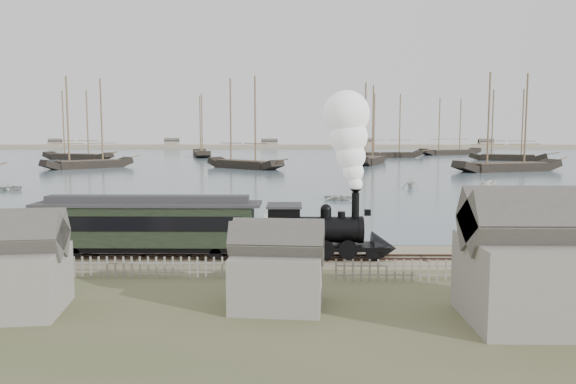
{
  "coord_description": "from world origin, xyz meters",
  "views": [
    {
      "loc": [
        2.77,
        -36.86,
        7.93
      ],
      "look_at": [
        2.29,
        4.76,
        3.5
      ],
      "focal_mm": 35.0,
      "sensor_mm": 36.0,
      "label": 1
    }
  ],
  "objects": [
    {
      "name": "ground",
      "position": [
        0.0,
        0.0,
        0.0
      ],
      "size": [
        600.0,
        600.0,
        0.0
      ],
      "primitive_type": "plane",
      "color": "gray",
      "rests_on": "ground"
    },
    {
      "name": "harbor_water",
      "position": [
        0.0,
        170.0,
        0.03
      ],
      "size": [
        600.0,
        336.0,
        0.06
      ],
      "primitive_type": "cube",
      "color": "#495F69",
      "rests_on": "ground"
    },
    {
      "name": "rail_track",
      "position": [
        0.0,
        -2.0,
        0.04
      ],
      "size": [
        120.0,
        1.8,
        0.16
      ],
      "color": "#3A281F",
      "rests_on": "ground"
    },
    {
      "name": "picket_fence_west",
      "position": [
        -6.5,
        -7.0,
        0.0
      ],
      "size": [
        19.0,
        0.1,
        1.2
      ],
      "primitive_type": null,
      "color": "gray",
      "rests_on": "ground"
    },
    {
      "name": "picket_fence_east",
      "position": [
        12.5,
        -7.5,
        0.0
      ],
      "size": [
        15.0,
        0.1,
        1.2
      ],
      "primitive_type": null,
      "color": "gray",
      "rests_on": "ground"
    },
    {
      "name": "shed_left",
      "position": [
        -10.0,
        -13.0,
        0.0
      ],
      "size": [
        5.0,
        4.0,
        4.1
      ],
      "primitive_type": null,
      "color": "gray",
      "rests_on": "ground"
    },
    {
      "name": "shed_mid",
      "position": [
        2.0,
        -12.0,
        0.0
      ],
      "size": [
        4.0,
        3.5,
        3.6
      ],
      "primitive_type": null,
      "color": "gray",
      "rests_on": "ground"
    },
    {
      "name": "shed_right",
      "position": [
        13.0,
        -14.0,
        0.0
      ],
      "size": [
        6.0,
        5.0,
        5.1
      ],
      "primitive_type": null,
      "color": "gray",
      "rests_on": "ground"
    },
    {
      "name": "far_spit",
      "position": [
        0.0,
        250.0,
        0.0
      ],
      "size": [
        500.0,
        20.0,
        1.8
      ],
      "primitive_type": "cube",
      "color": "tan",
      "rests_on": "ground"
    },
    {
      "name": "locomotive",
      "position": [
        5.79,
        -2.0,
        4.68
      ],
      "size": [
        8.16,
        3.04,
        10.17
      ],
      "color": "black",
      "rests_on": "ground"
    },
    {
      "name": "passenger_coach",
      "position": [
        -6.43,
        -2.0,
        2.18
      ],
      "size": [
        14.19,
        2.74,
        3.45
      ],
      "color": "black",
      "rests_on": "ground"
    },
    {
      "name": "beached_dinghy",
      "position": [
        -4.84,
        1.25,
        0.43
      ],
      "size": [
        3.08,
        4.23,
        0.86
      ],
      "primitive_type": "imported",
      "rotation": [
        0.0,
        0.0,
        1.54
      ],
      "color": "silver",
      "rests_on": "ground"
    },
    {
      "name": "rowboat_0",
      "position": [
        -21.82,
        17.41,
        0.48
      ],
      "size": [
        4.3,
        3.25,
        0.84
      ],
      "primitive_type": "imported",
      "rotation": [
        0.0,
        0.0,
        0.09
      ],
      "color": "silver",
      "rests_on": "harbor_water"
    },
    {
      "name": "rowboat_1",
      "position": [
        -13.32,
        18.12,
        0.97
      ],
      "size": [
        3.84,
        4.16,
        1.82
      ],
      "primitive_type": "imported",
      "rotation": [
        0.0,
        0.0,
        1.86
      ],
      "color": "silver",
      "rests_on": "harbor_water"
    },
    {
      "name": "rowboat_2",
      "position": [
        0.99,
        6.98,
        0.73
      ],
      "size": [
        3.7,
        2.09,
        1.35
      ],
      "primitive_type": "imported",
      "rotation": [
        0.0,
        0.0,
        3.38
      ],
      "color": "silver",
      "rests_on": "harbor_water"
    },
    {
      "name": "rowboat_3",
      "position": [
        7.98,
        28.21,
        0.41
      ],
      "size": [
        3.55,
        4.09,
        0.71
      ],
      "primitive_type": "imported",
      "rotation": [
        0.0,
        0.0,
        1.19
      ],
      "color": "silver",
      "rests_on": "harbor_water"
    },
    {
      "name": "rowboat_4",
      "position": [
        21.38,
        16.32,
        0.88
      ],
      "size": [
        4.12,
        4.03,
        1.65
      ],
      "primitive_type": "imported",
      "rotation": [
        0.0,
        0.0,
        5.64
      ],
      "color": "silver",
      "rests_on": "harbor_water"
    },
    {
      "name": "rowboat_5",
      "position": [
        29.38,
        40.02,
        0.74
      ],
      "size": [
        3.38,
        3.47,
        1.36
      ],
      "primitive_type": "imported",
      "rotation": [
        0.0,
        0.0,
        2.33
      ],
      "color": "silver",
      "rests_on": "harbor_water"
    },
    {
      "name": "rowboat_6",
      "position": [
        -36.63,
        38.85,
        0.49
      ],
      "size": [
        3.49,
        4.5,
        0.86
      ],
      "primitive_type": "imported",
      "rotation": [
        0.0,
        0.0,
        4.58
      ],
      "color": "silver",
      "rests_on": "harbor_water"
    },
    {
      "name": "rowboat_7",
      "position": [
        19.31,
        42.66,
        0.81
      ],
      "size": [
        3.27,
        2.96,
        1.5
      ],
      "primitive_type": "imported",
      "rotation": [
        0.0,
        0.0,
        6.09
      ],
      "color": "silver",
      "rests_on": "harbor_water"
    },
    {
      "name": "schooner_1",
      "position": [
        -42.85,
        86.53,
        10.06
      ],
      "size": [
        17.27,
        17.69,
        20.0
      ],
      "primitive_type": null,
      "rotation": [
        0.0,
        0.0,
        0.8
      ],
      "color": "black",
      "rests_on": "harbor_water"
    },
    {
      "name": "schooner_2",
      "position": [
        -8.27,
        86.23,
        10.06
      ],
      "size": [
        18.47,
        17.5,
        20.0
      ],
      "primitive_type": null,
      "rotation": [
        0.0,
        0.0,
        -0.74
      ],
      "color": "black",
      "rests_on": "harbor_water"
    },
    {
      "name": "schooner_3",
      "position": [
        21.52,
        104.0,
        10.06
      ],
      "size": [
        12.58,
        22.99,
        20.0
      ],
      "primitive_type": null,
      "rotation": [
        0.0,
        0.0,
        1.22
      ],
      "color": "black",
      "rests_on": "harbor_water"
    },
    {
      "name": "schooner_4",
      "position": [
        46.21,
        77.73,
        10.06
      ],
      "size": [
        24.27,
        13.04,
        20.0
      ],
      "primitive_type": null,
      "rotation": [
        0.0,
        0.0,
        0.34
      ],
      "color": "black",
      "rests_on": "harbor_water"
    },
    {
      "name": "schooner_5",
      "position": [
        62.59,
        121.2,
        10.06
      ],
      "size": [
        20.57,
        12.39,
        20.0
      ],
      "primitive_type": null,
      "rotation": [
        0.0,
        0.0,
        -0.41
      ],
      "color": "black",
      "rests_on": "harbor_water"
    },
    {
      "name": "schooner_6",
      "position": [
        -59.96,
        124.78,
        10.06
      ],
      "size": [
        22.39,
        11.79,
        20.0
      ],
      "primitive_type": null,
      "rotation": [
        0.0,
        0.0,
        -0.32
      ],
      "color": "black",
      "rests_on": "harbor_water"
    },
    {
      "name": "schooner_7",
      "position": [
        -27.36,
        144.61,
        10.06
      ],
      "size": [
        10.08,
        22.9,
        20.0
      ],
      "primitive_type": null,
      "rotation": [
        0.0,
        0.0,
        1.8
      ],
      "color": "black",
      "rests_on": "harbor_water"
    },
    {
      "name": "schooner_8",
      "position": [
        32.05,
        139.35,
        10.06
      ],
      "size": [
        22.17,
        8.47,
        20.0
      ],
      "primitive_type": null,
      "rotation": [
        0.0,
        0.0,
        0.16
      ],
      "color": "black",
      "rests_on": "harbor_water"
    },
    {
      "name": "schooner_9",
      "position": [
        58.04,
        162.95,
        10.06
      ],
      "size": [
        24.72,
        16.14,
        20.0
      ],
      "primitive_type": null,
      "rotation": [
        0.0,
        0.0,
        0.46
      ],
      "color": "black",
      "rests_on": "harbor_water"
    }
  ]
}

